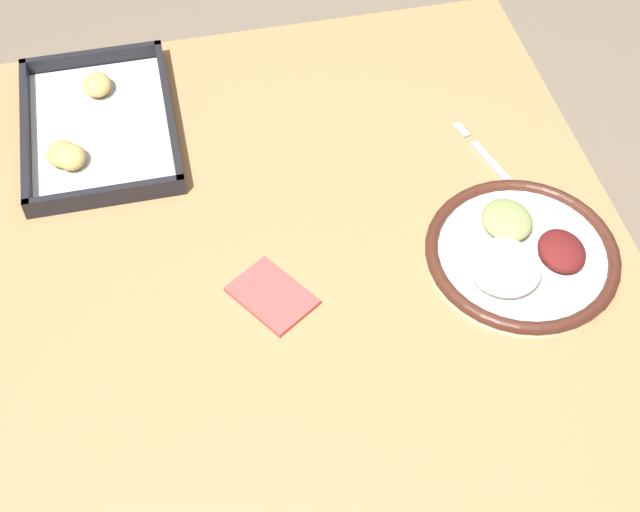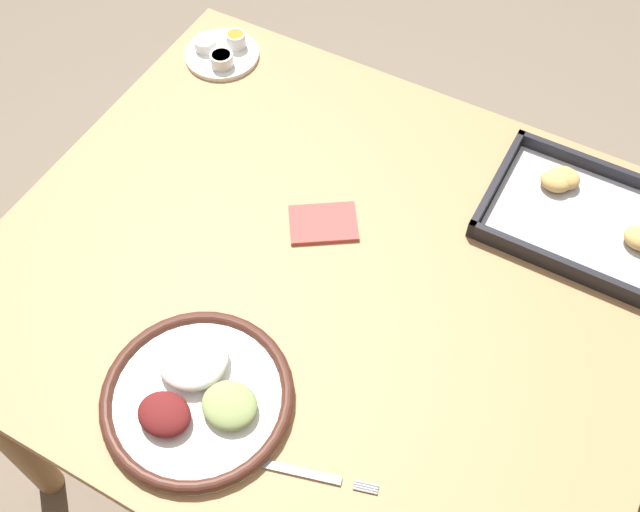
# 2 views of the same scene
# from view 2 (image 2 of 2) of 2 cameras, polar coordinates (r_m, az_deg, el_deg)

# --- Properties ---
(ground_plane) EXTENTS (8.00, 8.00, 0.00)m
(ground_plane) POSITION_cam_2_polar(r_m,az_deg,el_deg) (1.89, 0.52, -13.04)
(ground_plane) COLOR #7A6B59
(dining_table) EXTENTS (1.12, 0.96, 0.72)m
(dining_table) POSITION_cam_2_polar(r_m,az_deg,el_deg) (1.34, 0.72, -3.44)
(dining_table) COLOR #AD7F51
(dining_table) RESTS_ON ground_plane
(dinner_plate) EXTENTS (0.29, 0.29, 0.05)m
(dinner_plate) POSITION_cam_2_polar(r_m,az_deg,el_deg) (1.15, -9.35, -10.31)
(dinner_plate) COLOR white
(dinner_plate) RESTS_ON dining_table
(fork) EXTENTS (0.21, 0.07, 0.00)m
(fork) POSITION_cam_2_polar(r_m,az_deg,el_deg) (1.10, -1.99, -16.04)
(fork) COLOR #B2B2B7
(fork) RESTS_ON dining_table
(saucer_plate) EXTENTS (0.15, 0.15, 0.04)m
(saucer_plate) POSITION_cam_2_polar(r_m,az_deg,el_deg) (1.61, -7.51, 15.17)
(saucer_plate) COLOR white
(saucer_plate) RESTS_ON dining_table
(baking_tray) EXTENTS (0.35, 0.25, 0.04)m
(baking_tray) POSITION_cam_2_polar(r_m,az_deg,el_deg) (1.38, 19.70, 2.84)
(baking_tray) COLOR black
(baking_tray) RESTS_ON dining_table
(napkin) EXTENTS (0.14, 0.13, 0.01)m
(napkin) POSITION_cam_2_polar(r_m,az_deg,el_deg) (1.30, 0.25, 2.52)
(napkin) COLOR #CC4C47
(napkin) RESTS_ON dining_table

